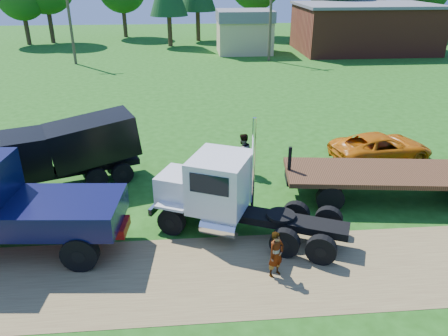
{
  "coord_description": "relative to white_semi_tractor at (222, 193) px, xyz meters",
  "views": [
    {
      "loc": [
        -2.78,
        -11.21,
        8.86
      ],
      "look_at": [
        -1.4,
        4.62,
        1.6
      ],
      "focal_mm": 35.0,
      "sensor_mm": 36.0,
      "label": 1
    }
  ],
  "objects": [
    {
      "name": "ground",
      "position": [
        1.63,
        -2.73,
        -1.46
      ],
      "size": [
        140.0,
        140.0,
        0.0
      ],
      "primitive_type": "plane",
      "color": "#1B4A10",
      "rests_on": "ground"
    },
    {
      "name": "dirt_track",
      "position": [
        1.63,
        -2.73,
        -1.45
      ],
      "size": [
        120.0,
        4.2,
        0.01
      ],
      "primitive_type": "cube",
      "color": "brown",
      "rests_on": "ground"
    },
    {
      "name": "brick_building",
      "position": [
        19.63,
        37.27,
        1.2
      ],
      "size": [
        15.4,
        10.4,
        5.3
      ],
      "color": "maroon",
      "rests_on": "ground"
    },
    {
      "name": "black_dump_truck",
      "position": [
        -6.58,
        4.16,
        0.22
      ],
      "size": [
        7.11,
        4.41,
        3.05
      ],
      "rotation": [
        0.0,
        0.0,
        0.37
      ],
      "color": "black",
      "rests_on": "ground"
    },
    {
      "name": "spectator_b",
      "position": [
        1.35,
        4.73,
        -0.47
      ],
      "size": [
        1.2,
        1.11,
        1.97
      ],
      "primitive_type": "imported",
      "rotation": [
        0.0,
        0.0,
        3.64
      ],
      "color": "#999999",
      "rests_on": "ground"
    },
    {
      "name": "utility_poles",
      "position": [
        7.63,
        32.27,
        3.26
      ],
      "size": [
        42.2,
        0.28,
        9.0
      ],
      "color": "#4A3B2A",
      "rests_on": "ground"
    },
    {
      "name": "tan_shed",
      "position": [
        5.63,
        37.27,
        0.97
      ],
      "size": [
        6.2,
        5.4,
        4.7
      ],
      "color": "tan",
      "rests_on": "ground"
    },
    {
      "name": "white_semi_tractor",
      "position": [
        0.0,
        0.0,
        0.0
      ],
      "size": [
        7.11,
        4.8,
        4.26
      ],
      "rotation": [
        0.0,
        0.0,
        -0.42
      ],
      "color": "black",
      "rests_on": "ground"
    },
    {
      "name": "orange_pickup",
      "position": [
        8.45,
        5.58,
        -0.75
      ],
      "size": [
        5.45,
        3.24,
        1.42
      ],
      "primitive_type": "imported",
      "rotation": [
        0.0,
        0.0,
        1.75
      ],
      "color": "#C96509",
      "rests_on": "ground"
    },
    {
      "name": "spectator_a",
      "position": [
        1.44,
        -2.92,
        -0.67
      ],
      "size": [
        0.69,
        0.63,
        1.57
      ],
      "primitive_type": "imported",
      "rotation": [
        0.0,
        0.0,
        0.57
      ],
      "color": "#999999",
      "rests_on": "ground"
    },
    {
      "name": "flatbed_trailer",
      "position": [
        7.27,
        1.69,
        -0.48
      ],
      "size": [
        9.14,
        3.72,
        2.27
      ],
      "rotation": [
        0.0,
        0.0,
        -0.12
      ],
      "color": "#341F10",
      "rests_on": "ground"
    }
  ]
}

